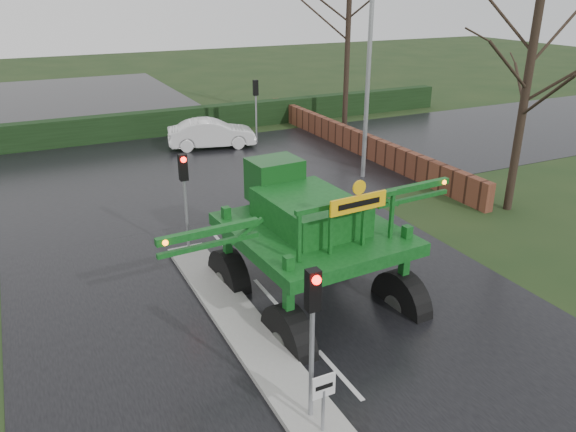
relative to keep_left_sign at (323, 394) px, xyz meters
name	(u,v)px	position (x,y,z in m)	size (l,w,h in m)	color
ground	(339,375)	(1.30, 1.50, -1.06)	(140.00, 140.00, 0.00)	black
road_main	(203,223)	(1.30, 11.50, -1.05)	(14.00, 80.00, 0.02)	black
road_cross	(163,178)	(1.30, 17.50, -1.05)	(80.00, 12.00, 0.02)	black
median_island	(239,321)	(0.00, 4.50, -0.97)	(1.20, 10.00, 0.16)	gray
hedge_row	(127,126)	(1.30, 25.50, -0.31)	(44.00, 0.90, 1.50)	black
brick_wall	(354,140)	(11.80, 17.50, -0.46)	(0.40, 20.00, 1.20)	#592D1E
keep_left_sign	(323,394)	(0.00, 0.00, 0.00)	(0.50, 0.07, 1.35)	gray
traffic_signal_near	(313,314)	(0.00, 0.49, 1.53)	(0.26, 0.33, 3.52)	gray
traffic_signal_mid	(184,183)	(0.00, 8.99, 1.53)	(0.26, 0.33, 3.52)	gray
traffic_signal_far	(256,97)	(7.80, 21.51, 1.53)	(0.26, 0.33, 3.52)	gray
street_light_right	(364,45)	(9.49, 13.50, 4.93)	(3.85, 0.30, 10.00)	gray
tree_right_near	(528,78)	(12.80, 7.50, 4.14)	(5.60, 5.60, 9.64)	black
tree_right_far	(349,19)	(14.30, 22.50, 5.44)	(7.00, 7.00, 12.05)	black
crop_sprayer	(284,253)	(0.79, 3.40, 1.36)	(9.13, 5.93, 5.10)	black
white_sedan	(212,148)	(5.12, 21.52, -1.06)	(1.65, 4.74, 1.56)	white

